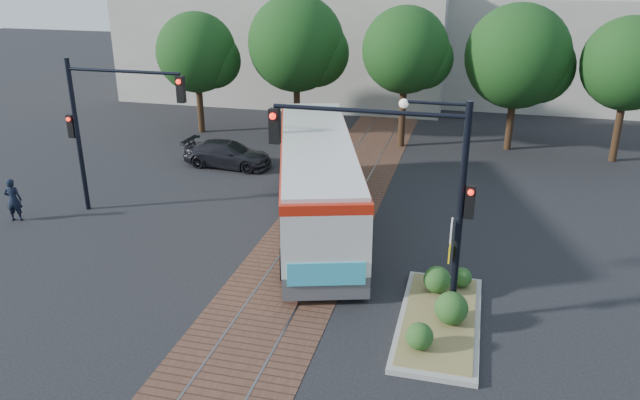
% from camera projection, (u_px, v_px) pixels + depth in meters
% --- Properties ---
extents(ground, '(120.00, 120.00, 0.00)m').
position_uv_depth(ground, '(284.00, 285.00, 19.25)').
color(ground, black).
rests_on(ground, ground).
extents(trackbed, '(3.60, 40.00, 0.02)m').
position_uv_depth(trackbed, '(317.00, 233.00, 22.85)').
color(trackbed, brown).
rests_on(trackbed, ground).
extents(tree_row, '(26.40, 5.60, 7.67)m').
position_uv_depth(tree_row, '(401.00, 52.00, 31.99)').
color(tree_row, '#382314').
rests_on(tree_row, ground).
extents(warehouses, '(40.00, 13.00, 8.00)m').
position_uv_depth(warehouses, '(398.00, 42.00, 43.88)').
color(warehouses, '#ADA899').
rests_on(warehouses, ground).
extents(city_bus, '(6.10, 12.44, 3.28)m').
position_uv_depth(city_bus, '(317.00, 177.00, 23.14)').
color(city_bus, '#4B4C4E').
rests_on(city_bus, ground).
extents(traffic_island, '(2.20, 5.20, 1.13)m').
position_uv_depth(traffic_island, '(441.00, 312.00, 17.20)').
color(traffic_island, gray).
rests_on(traffic_island, ground).
extents(signal_pole_main, '(5.49, 0.46, 6.00)m').
position_uv_depth(signal_pole_main, '(414.00, 177.00, 16.10)').
color(signal_pole_main, black).
rests_on(signal_pole_main, ground).
extents(signal_pole_left, '(4.99, 0.34, 6.00)m').
position_uv_depth(signal_pole_left, '(101.00, 116.00, 23.37)').
color(signal_pole_left, black).
rests_on(signal_pole_left, ground).
extents(officer, '(0.71, 0.57, 1.69)m').
position_uv_depth(officer, '(13.00, 200.00, 23.66)').
color(officer, black).
rests_on(officer, ground).
extents(parked_car, '(4.41, 2.04, 1.25)m').
position_uv_depth(parked_car, '(228.00, 154.00, 29.87)').
color(parked_car, black).
rests_on(parked_car, ground).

